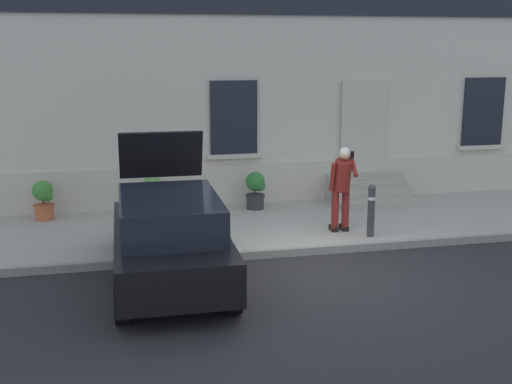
% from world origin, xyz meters
% --- Properties ---
extents(ground_plane, '(80.00, 80.00, 0.00)m').
position_xyz_m(ground_plane, '(0.00, 0.00, 0.00)').
color(ground_plane, '#232326').
extents(sidewalk, '(24.00, 3.60, 0.15)m').
position_xyz_m(sidewalk, '(0.00, 2.80, 0.07)').
color(sidewalk, '#99968E').
rests_on(sidewalk, ground).
extents(curb_edge, '(24.00, 0.12, 0.15)m').
position_xyz_m(curb_edge, '(0.00, 0.94, 0.07)').
color(curb_edge, gray).
rests_on(curb_edge, ground).
extents(building_facade, '(24.00, 1.52, 7.50)m').
position_xyz_m(building_facade, '(0.01, 5.29, 3.73)').
color(building_facade, beige).
rests_on(building_facade, ground).
extents(entrance_stoop, '(1.88, 1.28, 0.64)m').
position_xyz_m(entrance_stoop, '(2.78, 4.12, 0.39)').
color(entrance_stoop, '#9E998E').
rests_on(entrance_stoop, sidewalk).
extents(hatchback_car_black, '(1.81, 4.08, 2.34)m').
position_xyz_m(hatchback_car_black, '(-2.34, -0.00, 0.80)').
color(hatchback_car_black, black).
rests_on(hatchback_car_black, ground).
extents(bollard_near_person, '(0.15, 0.15, 1.04)m').
position_xyz_m(bollard_near_person, '(1.70, 1.35, 0.71)').
color(bollard_near_person, '#333338').
rests_on(bollard_near_person, sidewalk).
extents(bollard_far_left, '(0.15, 0.15, 1.04)m').
position_xyz_m(bollard_far_left, '(-2.28, 1.35, 0.71)').
color(bollard_far_left, '#333338').
rests_on(bollard_far_left, sidewalk).
extents(person_on_phone, '(0.51, 0.52, 1.74)m').
position_xyz_m(person_on_phone, '(1.23, 1.77, 1.15)').
color(person_on_phone, maroon).
rests_on(person_on_phone, sidewalk).
extents(planter_terracotta, '(0.44, 0.44, 0.86)m').
position_xyz_m(planter_terracotta, '(-4.68, 4.04, 0.61)').
color(planter_terracotta, '#B25B38').
rests_on(planter_terracotta, sidewalk).
extents(planter_olive, '(0.44, 0.44, 0.86)m').
position_xyz_m(planter_olive, '(-2.36, 4.03, 0.61)').
color(planter_olive, '#606B38').
rests_on(planter_olive, sidewalk).
extents(planter_charcoal, '(0.44, 0.44, 0.86)m').
position_xyz_m(planter_charcoal, '(-0.03, 4.00, 0.61)').
color(planter_charcoal, '#2D2D30').
rests_on(planter_charcoal, sidewalk).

